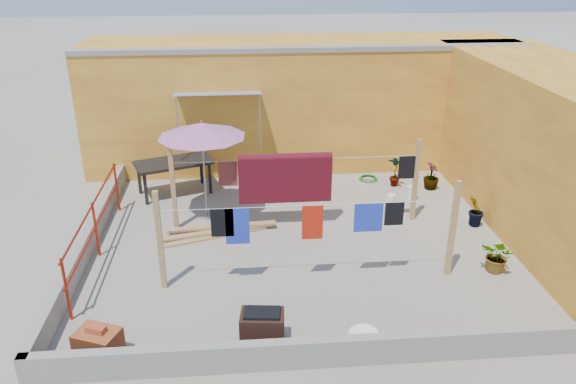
{
  "coord_description": "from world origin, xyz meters",
  "views": [
    {
      "loc": [
        -1.08,
        -9.74,
        5.39
      ],
      "look_at": [
        -0.22,
        0.3,
        0.96
      ],
      "focal_mm": 35.0,
      "sensor_mm": 36.0,
      "label": 1
    }
  ],
  "objects_px": {
    "water_jug_a": "(412,193)",
    "green_hose": "(368,178)",
    "patio_umbrella": "(202,131)",
    "outdoor_table": "(173,164)",
    "plant_back_a": "(293,170)",
    "brazier": "(262,328)",
    "brick_stack": "(98,344)",
    "water_jug_b": "(391,200)",
    "white_basin": "(364,334)"
  },
  "relations": [
    {
      "from": "outdoor_table",
      "to": "brick_stack",
      "type": "height_order",
      "value": "outdoor_table"
    },
    {
      "from": "water_jug_b",
      "to": "outdoor_table",
      "type": "bearing_deg",
      "value": 166.81
    },
    {
      "from": "plant_back_a",
      "to": "brazier",
      "type": "bearing_deg",
      "value": -99.72
    },
    {
      "from": "white_basin",
      "to": "outdoor_table",
      "type": "bearing_deg",
      "value": 120.52
    },
    {
      "from": "brazier",
      "to": "brick_stack",
      "type": "bearing_deg",
      "value": -177.8
    },
    {
      "from": "water_jug_b",
      "to": "brazier",
      "type": "bearing_deg",
      "value": -124.43
    },
    {
      "from": "patio_umbrella",
      "to": "white_basin",
      "type": "bearing_deg",
      "value": -59.58
    },
    {
      "from": "water_jug_a",
      "to": "white_basin",
      "type": "bearing_deg",
      "value": -113.99
    },
    {
      "from": "white_basin",
      "to": "water_jug_a",
      "type": "distance_m",
      "value": 5.3
    },
    {
      "from": "outdoor_table",
      "to": "brick_stack",
      "type": "bearing_deg",
      "value": -95.17
    },
    {
      "from": "water_jug_a",
      "to": "water_jug_b",
      "type": "height_order",
      "value": "water_jug_a"
    },
    {
      "from": "outdoor_table",
      "to": "plant_back_a",
      "type": "xyz_separation_m",
      "value": [
        2.8,
        0.14,
        -0.29
      ]
    },
    {
      "from": "water_jug_a",
      "to": "outdoor_table",
      "type": "bearing_deg",
      "value": 171.58
    },
    {
      "from": "brick_stack",
      "to": "green_hose",
      "type": "relative_size",
      "value": 1.52
    },
    {
      "from": "patio_umbrella",
      "to": "brazier",
      "type": "bearing_deg",
      "value": -76.91
    },
    {
      "from": "green_hose",
      "to": "outdoor_table",
      "type": "bearing_deg",
      "value": -174.7
    },
    {
      "from": "green_hose",
      "to": "brick_stack",
      "type": "bearing_deg",
      "value": -130.31
    },
    {
      "from": "white_basin",
      "to": "water_jug_b",
      "type": "bearing_deg",
      "value": 70.72
    },
    {
      "from": "brick_stack",
      "to": "brazier",
      "type": "bearing_deg",
      "value": 2.2
    },
    {
      "from": "brick_stack",
      "to": "white_basin",
      "type": "bearing_deg",
      "value": 1.63
    },
    {
      "from": "outdoor_table",
      "to": "green_hose",
      "type": "relative_size",
      "value": 4.08
    },
    {
      "from": "water_jug_a",
      "to": "patio_umbrella",
      "type": "bearing_deg",
      "value": -173.58
    },
    {
      "from": "patio_umbrella",
      "to": "green_hose",
      "type": "xyz_separation_m",
      "value": [
        3.94,
        1.78,
        -1.92
      ]
    },
    {
      "from": "brazier",
      "to": "green_hose",
      "type": "xyz_separation_m",
      "value": [
        2.93,
        6.11,
        -0.24
      ]
    },
    {
      "from": "brick_stack",
      "to": "white_basin",
      "type": "relative_size",
      "value": 1.53
    },
    {
      "from": "white_basin",
      "to": "plant_back_a",
      "type": "xyz_separation_m",
      "value": [
        -0.53,
        5.79,
        0.39
      ]
    },
    {
      "from": "white_basin",
      "to": "water_jug_a",
      "type": "xyz_separation_m",
      "value": [
        2.15,
        4.84,
        0.12
      ]
    },
    {
      "from": "brick_stack",
      "to": "water_jug_b",
      "type": "relative_size",
      "value": 2.24
    },
    {
      "from": "white_basin",
      "to": "brazier",
      "type": "bearing_deg",
      "value": -179.24
    },
    {
      "from": "patio_umbrella",
      "to": "outdoor_table",
      "type": "distance_m",
      "value": 1.98
    },
    {
      "from": "white_basin",
      "to": "green_hose",
      "type": "distance_m",
      "value": 6.25
    },
    {
      "from": "white_basin",
      "to": "water_jug_b",
      "type": "height_order",
      "value": "water_jug_b"
    },
    {
      "from": "patio_umbrella",
      "to": "brick_stack",
      "type": "relative_size",
      "value": 3.04
    },
    {
      "from": "green_hose",
      "to": "plant_back_a",
      "type": "relative_size",
      "value": 0.54
    },
    {
      "from": "outdoor_table",
      "to": "water_jug_a",
      "type": "xyz_separation_m",
      "value": [
        5.49,
        -0.81,
        -0.57
      ]
    },
    {
      "from": "white_basin",
      "to": "water_jug_a",
      "type": "height_order",
      "value": "water_jug_a"
    },
    {
      "from": "green_hose",
      "to": "brazier",
      "type": "bearing_deg",
      "value": -115.63
    },
    {
      "from": "white_basin",
      "to": "water_jug_b",
      "type": "xyz_separation_m",
      "value": [
        1.57,
        4.5,
        0.1
      ]
    },
    {
      "from": "water_jug_a",
      "to": "plant_back_a",
      "type": "height_order",
      "value": "plant_back_a"
    },
    {
      "from": "outdoor_table",
      "to": "green_hose",
      "type": "xyz_separation_m",
      "value": [
        4.74,
        0.44,
        -0.7
      ]
    },
    {
      "from": "patio_umbrella",
      "to": "brazier",
      "type": "distance_m",
      "value": 4.75
    },
    {
      "from": "brick_stack",
      "to": "green_hose",
      "type": "distance_m",
      "value": 8.13
    },
    {
      "from": "outdoor_table",
      "to": "water_jug_b",
      "type": "distance_m",
      "value": 5.07
    },
    {
      "from": "outdoor_table",
      "to": "brazier",
      "type": "relative_size",
      "value": 2.85
    },
    {
      "from": "brick_stack",
      "to": "water_jug_b",
      "type": "bearing_deg",
      "value": 40.35
    },
    {
      "from": "patio_umbrella",
      "to": "brazier",
      "type": "relative_size",
      "value": 3.23
    },
    {
      "from": "water_jug_a",
      "to": "green_hose",
      "type": "height_order",
      "value": "water_jug_a"
    },
    {
      "from": "brick_stack",
      "to": "water_jug_b",
      "type": "distance_m",
      "value": 7.12
    },
    {
      "from": "white_basin",
      "to": "patio_umbrella",
      "type": "bearing_deg",
      "value": 120.42
    },
    {
      "from": "water_jug_a",
      "to": "water_jug_b",
      "type": "xyz_separation_m",
      "value": [
        -0.58,
        -0.34,
        -0.02
      ]
    }
  ]
}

